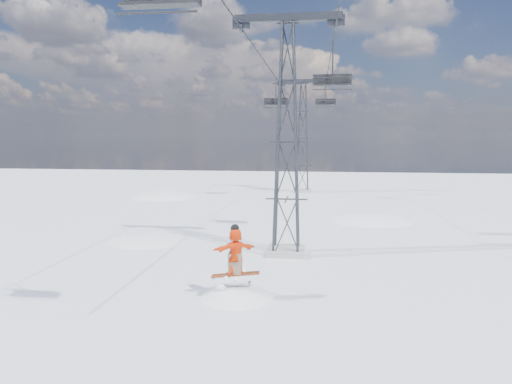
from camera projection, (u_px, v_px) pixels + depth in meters
ground at (245, 317)px, 14.73m from camera, size 120.00×120.00×0.00m
snow_terrain at (228, 324)px, 37.43m from camera, size 39.00×37.00×22.00m
lift_tower_near at (287, 143)px, 21.83m from camera, size 5.20×1.80×11.43m
lift_tower_far at (303, 139)px, 46.42m from camera, size 5.20×1.80×11.43m
haul_cables at (298, 65)px, 32.48m from camera, size 4.46×51.00×0.06m
snowboarder_jump at (237, 340)px, 16.72m from camera, size 4.40×4.40×6.70m
lift_chair_mid at (332, 81)px, 24.69m from camera, size 2.10×0.60×2.60m
lift_chair_far at (276, 102)px, 40.20m from camera, size 2.12×0.61×2.63m
lift_chair_extra at (326, 102)px, 42.98m from camera, size 1.93×0.55×2.39m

